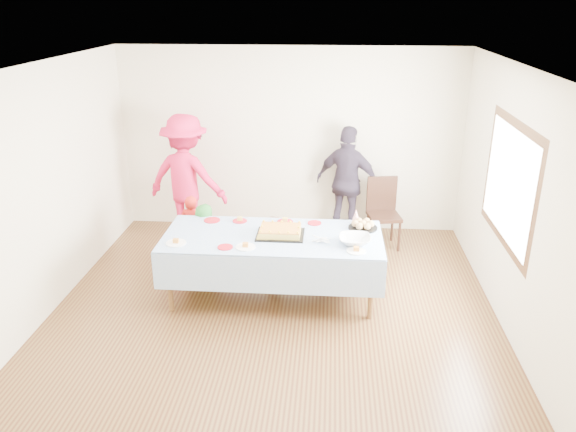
# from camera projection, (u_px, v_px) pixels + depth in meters

# --- Properties ---
(ground) EXTENTS (5.00, 5.00, 0.00)m
(ground) POSITION_uv_depth(u_px,v_px,m) (274.00, 308.00, 6.43)
(ground) COLOR #472514
(ground) RESTS_ON ground
(room_walls) EXTENTS (5.04, 5.04, 2.72)m
(room_walls) POSITION_uv_depth(u_px,v_px,m) (278.00, 159.00, 5.78)
(room_walls) COLOR beige
(room_walls) RESTS_ON ground
(party_table) EXTENTS (2.50, 1.10, 0.78)m
(party_table) POSITION_uv_depth(u_px,v_px,m) (273.00, 240.00, 6.44)
(party_table) COLOR brown
(party_table) RESTS_ON ground
(birthday_cake) EXTENTS (0.54, 0.42, 0.10)m
(birthday_cake) POSITION_uv_depth(u_px,v_px,m) (280.00, 232.00, 6.41)
(birthday_cake) COLOR black
(birthday_cake) RESTS_ON party_table
(rolls_tray) EXTENTS (0.34, 0.34, 0.10)m
(rolls_tray) POSITION_uv_depth(u_px,v_px,m) (363.00, 225.00, 6.60)
(rolls_tray) COLOR black
(rolls_tray) RESTS_ON party_table
(punch_bowl) EXTENTS (0.36, 0.36, 0.09)m
(punch_bowl) POSITION_uv_depth(u_px,v_px,m) (355.00, 240.00, 6.19)
(punch_bowl) COLOR silver
(punch_bowl) RESTS_ON party_table
(party_hat) EXTENTS (0.10, 0.10, 0.18)m
(party_hat) POSITION_uv_depth(u_px,v_px,m) (356.00, 216.00, 6.74)
(party_hat) COLOR white
(party_hat) RESTS_ON party_table
(fork_pile) EXTENTS (0.24, 0.18, 0.07)m
(fork_pile) POSITION_uv_depth(u_px,v_px,m) (322.00, 239.00, 6.23)
(fork_pile) COLOR white
(fork_pile) RESTS_ON party_table
(plate_red_far_a) EXTENTS (0.20, 0.20, 0.01)m
(plate_red_far_a) POSITION_uv_depth(u_px,v_px,m) (212.00, 220.00, 6.84)
(plate_red_far_a) COLOR red
(plate_red_far_a) RESTS_ON party_table
(plate_red_far_b) EXTENTS (0.18, 0.18, 0.01)m
(plate_red_far_b) POSITION_uv_depth(u_px,v_px,m) (240.00, 221.00, 6.82)
(plate_red_far_b) COLOR red
(plate_red_far_b) RESTS_ON party_table
(plate_red_far_c) EXTENTS (0.19, 0.19, 0.01)m
(plate_red_far_c) POSITION_uv_depth(u_px,v_px,m) (285.00, 222.00, 6.79)
(plate_red_far_c) COLOR red
(plate_red_far_c) RESTS_ON party_table
(plate_red_far_d) EXTENTS (0.17, 0.17, 0.01)m
(plate_red_far_d) POSITION_uv_depth(u_px,v_px,m) (314.00, 223.00, 6.76)
(plate_red_far_d) COLOR red
(plate_red_far_d) RESTS_ON party_table
(plate_red_near) EXTENTS (0.17, 0.17, 0.01)m
(plate_red_near) POSITION_uv_depth(u_px,v_px,m) (225.00, 247.00, 6.11)
(plate_red_near) COLOR red
(plate_red_near) RESTS_ON party_table
(plate_white_left) EXTENTS (0.22, 0.22, 0.01)m
(plate_white_left) POSITION_uv_depth(u_px,v_px,m) (176.00, 243.00, 6.21)
(plate_white_left) COLOR white
(plate_white_left) RESTS_ON party_table
(plate_white_mid) EXTENTS (0.22, 0.22, 0.01)m
(plate_white_mid) POSITION_uv_depth(u_px,v_px,m) (245.00, 247.00, 6.11)
(plate_white_mid) COLOR white
(plate_white_mid) RESTS_ON party_table
(plate_white_right) EXTENTS (0.21, 0.21, 0.01)m
(plate_white_right) POSITION_uv_depth(u_px,v_px,m) (356.00, 251.00, 6.01)
(plate_white_right) COLOR white
(plate_white_right) RESTS_ON party_table
(dining_chair) EXTENTS (0.49, 0.49, 0.98)m
(dining_chair) POSITION_uv_depth(u_px,v_px,m) (383.00, 208.00, 7.90)
(dining_chair) COLOR black
(dining_chair) RESTS_ON ground
(toddler_left) EXTENTS (0.38, 0.28, 0.95)m
(toddler_left) POSITION_uv_depth(u_px,v_px,m) (193.00, 230.00, 7.37)
(toddler_left) COLOR red
(toddler_left) RESTS_ON ground
(toddler_mid) EXTENTS (0.47, 0.34, 0.90)m
(toddler_mid) POSITION_uv_depth(u_px,v_px,m) (205.00, 238.00, 7.17)
(toddler_mid) COLOR #257128
(toddler_mid) RESTS_ON ground
(toddler_right) EXTENTS (0.42, 0.35, 0.77)m
(toddler_right) POSITION_uv_depth(u_px,v_px,m) (273.00, 245.00, 7.13)
(toddler_right) COLOR tan
(toddler_right) RESTS_ON ground
(adult_left) EXTENTS (1.30, 0.92, 1.83)m
(adult_left) POSITION_uv_depth(u_px,v_px,m) (187.00, 178.00, 7.99)
(adult_left) COLOR #DD1B4D
(adult_left) RESTS_ON ground
(adult_right) EXTENTS (1.04, 0.73, 1.65)m
(adult_right) POSITION_uv_depth(u_px,v_px,m) (348.00, 182.00, 8.10)
(adult_right) COLOR #372D3E
(adult_right) RESTS_ON ground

